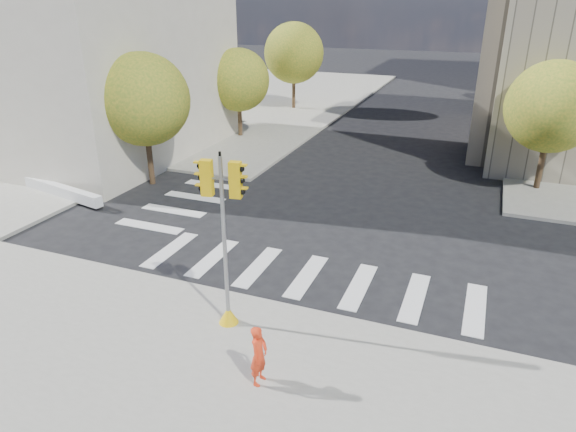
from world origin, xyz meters
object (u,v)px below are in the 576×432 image
object	(u,v)px
photographer	(259,355)
lamp_near	(559,83)
planter_wall	(57,189)
lamp_far	(543,57)
traffic_signal	(225,255)

from	to	relation	value
photographer	lamp_near	bearing A→B (deg)	-16.31
lamp_near	photographer	bearing A→B (deg)	-108.99
photographer	planter_wall	distance (m)	16.27
lamp_near	planter_wall	size ratio (longest dim) A/B	1.35
lamp_far	planter_wall	distance (m)	34.95
lamp_far	lamp_near	bearing A→B (deg)	-90.00
lamp_near	planter_wall	world-z (taller)	lamp_near
lamp_near	photographer	xyz separation A→B (m)	(-7.38, -21.43, -3.65)
traffic_signal	lamp_far	bearing A→B (deg)	65.22
lamp_far	planter_wall	xyz separation A→B (m)	(-21.44, -27.27, -4.18)
photographer	planter_wall	size ratio (longest dim) A/B	0.26
lamp_near	traffic_signal	size ratio (longest dim) A/B	1.62
traffic_signal	planter_wall	world-z (taller)	traffic_signal
traffic_signal	photographer	world-z (taller)	traffic_signal
lamp_far	traffic_signal	bearing A→B (deg)	-105.37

